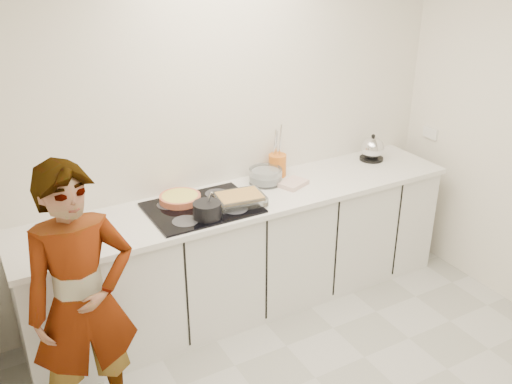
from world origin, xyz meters
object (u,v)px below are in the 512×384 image
saucepan (207,210)px  utensil_crock (277,165)px  baking_dish (240,198)px  mixing_bowl (266,177)px  hob (202,208)px  cook (83,303)px  kettle (372,149)px  tart_dish (180,198)px

saucepan → utensil_crock: (0.77, 0.40, 0.02)m
baking_dish → mixing_bowl: 0.41m
hob → cook: (-0.95, -0.54, -0.11)m
hob → cook: cook is taller
kettle → utensil_crock: 0.85m
mixing_bowl → kettle: kettle is taller
saucepan → mixing_bowl: saucepan is taller
kettle → tart_dish: bearing=179.9°
hob → saucepan: (-0.03, -0.16, 0.06)m
tart_dish → mixing_bowl: bearing=1.0°
tart_dish → baking_dish: 0.41m
saucepan → cook: (-0.91, -0.38, -0.17)m
hob → saucepan: size_ratio=3.37×
baking_dish → cook: bearing=-158.9°
saucepan → kettle: bearing=10.6°
mixing_bowl → cook: cook is taller
tart_dish → saucepan: 0.31m
hob → saucepan: bearing=-101.6°
baking_dish → utensil_crock: size_ratio=2.11×
kettle → mixing_bowl: bearing=179.2°
cook → mixing_bowl: bearing=25.0°
saucepan → tart_dish: bearing=101.8°
baking_dish → saucepan: bearing=-163.5°
mixing_bowl → kettle: (0.99, -0.01, 0.04)m
saucepan → utensil_crock: size_ratio=1.26×
saucepan → utensil_crock: 0.87m
mixing_bowl → utensil_crock: utensil_crock is taller
baking_dish → mixing_bowl: bearing=34.6°
utensil_crock → cook: cook is taller
utensil_crock → cook: 1.87m
baking_dish → cook: 1.29m
kettle → hob: bearing=-174.7°
kettle → utensil_crock: bearing=173.5°
hob → tart_dish: tart_dish is taller
mixing_bowl → cook: 1.69m
utensil_crock → baking_dish: bearing=-147.3°
kettle → baking_dish: bearing=-170.6°
saucepan → hob: bearing=78.4°
hob → utensil_crock: utensil_crock is taller
hob → kettle: bearing=5.3°
tart_dish → baking_dish: (0.34, -0.22, 0.01)m
hob → cook: bearing=-150.5°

